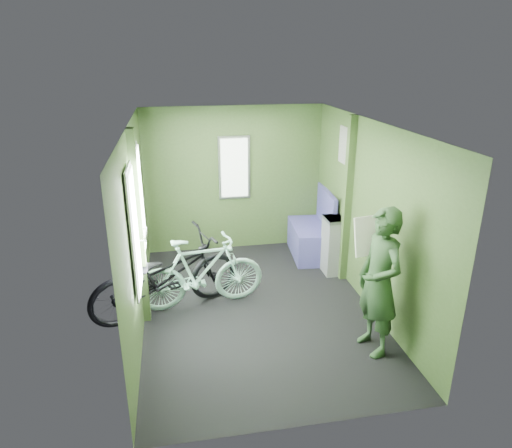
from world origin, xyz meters
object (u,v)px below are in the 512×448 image
Objects in this scene: bicycle_black at (169,312)px; bicycle_mint at (202,306)px; bench_seat at (312,237)px; waste_box at (333,245)px; passenger at (379,282)px.

bicycle_black is 0.42m from bicycle_mint.
bicycle_mint is 2.27m from bench_seat.
bench_seat reaches higher than waste_box.
passenger is (2.18, -1.17, 0.81)m from bicycle_black.
bicycle_black is at bearing -127.97° from passenger.
passenger reaches higher than bicycle_black.
bicycle_black is 1.81× the size of bench_seat.
bench_seat is (0.07, 2.51, -0.50)m from passenger.
bench_seat is at bearing -61.26° from bicycle_mint.
passenger reaches higher than waste_box.
waste_box is (0.18, 1.86, -0.39)m from passenger.
passenger is 1.91× the size of waste_box.
waste_box reaches higher than bicycle_black.
waste_box is at bearing -75.53° from bench_seat.
bicycle_mint is 2.10m from waste_box.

